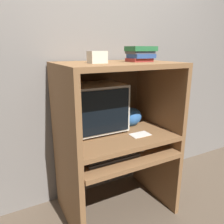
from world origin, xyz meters
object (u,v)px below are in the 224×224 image
object	(u,v)px
book_stack	(140,54)
storage_box	(97,57)
snack_bag	(131,117)
keyboard	(111,157)
crt_monitor	(96,107)
mouse	(141,150)

from	to	relation	value
book_stack	storage_box	size ratio (longest dim) A/B	1.77
book_stack	snack_bag	bearing A→B (deg)	90.93
book_stack	keyboard	bearing A→B (deg)	-157.95
snack_bag	keyboard	bearing A→B (deg)	-143.65
storage_box	snack_bag	bearing A→B (deg)	18.13
snack_bag	crt_monitor	bearing A→B (deg)	175.25
mouse	keyboard	bearing A→B (deg)	176.45
book_stack	mouse	bearing A→B (deg)	-112.58
keyboard	book_stack	distance (m)	0.85
mouse	book_stack	size ratio (longest dim) A/B	0.30
storage_box	mouse	bearing A→B (deg)	-22.72
crt_monitor	book_stack	distance (m)	0.56
keyboard	snack_bag	bearing A→B (deg)	36.35
mouse	snack_bag	world-z (taller)	snack_bag
snack_bag	book_stack	xyz separation A→B (m)	(0.00, -0.11, 0.56)
keyboard	crt_monitor	bearing A→B (deg)	89.70
snack_bag	storage_box	distance (m)	0.67
crt_monitor	mouse	distance (m)	0.51
keyboard	snack_bag	world-z (taller)	snack_bag
crt_monitor	book_stack	bearing A→B (deg)	-22.34
crt_monitor	snack_bag	distance (m)	0.35
snack_bag	mouse	bearing A→B (deg)	-103.23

